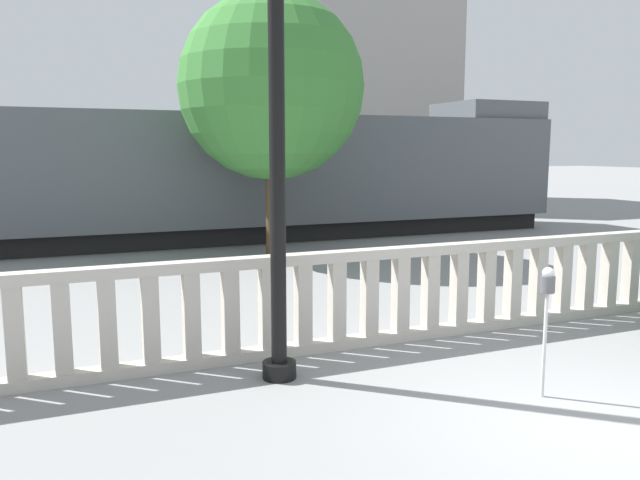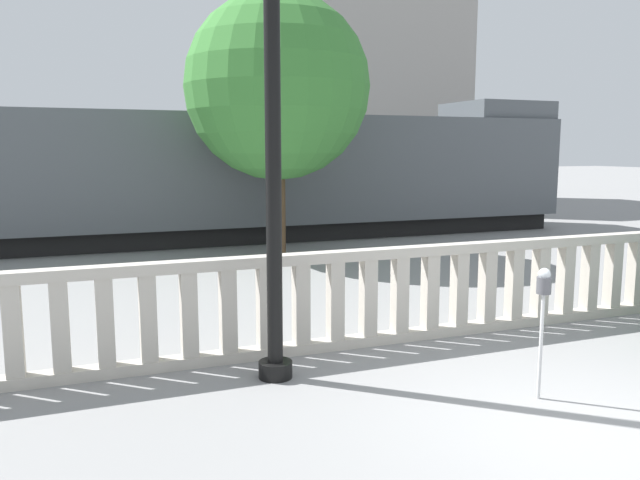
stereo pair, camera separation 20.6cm
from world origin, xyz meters
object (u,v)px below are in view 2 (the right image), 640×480
train_near (218,175)px  tree_left (277,87)px  train_far (12,164)px  lamppost (272,61)px  parking_meter (543,296)px

train_near → tree_left: tree_left is taller
tree_left → train_near: bearing=104.0°
train_near → train_far: bearing=113.1°
lamppost → parking_meter: bearing=-33.5°
lamppost → train_near: bearing=81.1°
lamppost → train_near: lamppost is taller
parking_meter → train_near: size_ratio=0.06×
parking_meter → tree_left: bearing=89.2°
train_far → train_near: bearing=-66.9°
lamppost → train_far: (-5.13, 27.87, -1.67)m
train_far → parking_meter: bearing=-75.5°
parking_meter → train_far: (-7.65, 29.53, 0.88)m
train_far → tree_left: (7.78, -19.60, 2.23)m
tree_left → lamppost: bearing=-107.7°
train_near → parking_meter: bearing=-87.0°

